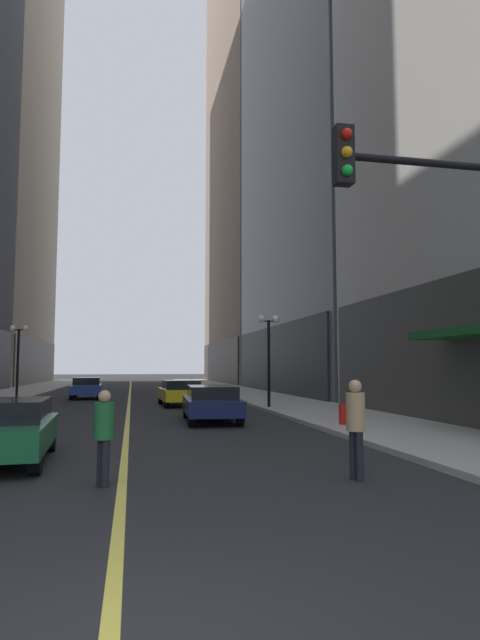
{
  "coord_description": "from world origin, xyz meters",
  "views": [
    {
      "loc": [
        0.13,
        -3.67,
        2.03
      ],
      "look_at": [
        7.96,
        34.75,
        5.47
      ],
      "focal_mm": 29.65,
      "sensor_mm": 36.0,
      "label": 1
    }
  ],
  "objects": [
    {
      "name": "ground_plane",
      "position": [
        0.0,
        35.0,
        0.0
      ],
      "size": [
        200.0,
        200.0,
        0.0
      ],
      "primitive_type": "plane",
      "color": "#262628"
    },
    {
      "name": "sidewalk_left",
      "position": [
        -8.25,
        35.0,
        0.07
      ],
      "size": [
        4.5,
        78.0,
        0.15
      ],
      "primitive_type": "cube",
      "color": "#ADA8A0",
      "rests_on": "ground"
    },
    {
      "name": "sidewalk_right",
      "position": [
        8.25,
        35.0,
        0.07
      ],
      "size": [
        4.5,
        78.0,
        0.15
      ],
      "primitive_type": "cube",
      "color": "#ADA8A0",
      "rests_on": "ground"
    },
    {
      "name": "lane_centre_stripe",
      "position": [
        0.0,
        35.0,
        0.0
      ],
      "size": [
        0.16,
        70.0,
        0.01
      ],
      "primitive_type": "cube",
      "color": "#E5D64C",
      "rests_on": "ground"
    },
    {
      "name": "building_right_far",
      "position": [
        15.89,
        60.0,
        34.41
      ],
      "size": [
        10.96,
        26.0,
        69.03
      ],
      "color": "gray",
      "rests_on": "ground"
    },
    {
      "name": "storefront_awning_right",
      "position": [
        9.69,
        9.66,
        2.98
      ],
      "size": [
        1.6,
        4.65,
        3.12
      ],
      "color": "#144C1E",
      "rests_on": "ground"
    },
    {
      "name": "car_green",
      "position": [
        -2.46,
        8.4,
        0.72
      ],
      "size": [
        1.99,
        4.13,
        1.32
      ],
      "color": "#196038",
      "rests_on": "ground"
    },
    {
      "name": "car_navy",
      "position": [
        3.01,
        15.67,
        0.72
      ],
      "size": [
        2.08,
        4.55,
        1.32
      ],
      "color": "#141E4C",
      "rests_on": "ground"
    },
    {
      "name": "car_yellow",
      "position": [
        2.59,
        23.79,
        0.72
      ],
      "size": [
        2.14,
        4.29,
        1.32
      ],
      "color": "yellow",
      "rests_on": "ground"
    },
    {
      "name": "car_blue",
      "position": [
        -2.66,
        31.22,
        0.72
      ],
      "size": [
        1.94,
        4.2,
        1.32
      ],
      "color": "navy",
      "rests_on": "ground"
    },
    {
      "name": "pedestrian_in_tan_trench",
      "position": [
        4.11,
        5.38,
        1.05
      ],
      "size": [
        0.43,
        0.43,
        1.79
      ],
      "color": "black",
      "rests_on": "ground"
    },
    {
      "name": "pedestrian_in_green_parka",
      "position": [
        -0.32,
        5.78,
        0.94
      ],
      "size": [
        0.46,
        0.46,
        1.62
      ],
      "color": "black",
      "rests_on": "ground"
    },
    {
      "name": "traffic_light_near_right",
      "position": [
        5.35,
        3.58,
        3.74
      ],
      "size": [
        3.43,
        0.35,
        5.65
      ],
      "color": "black",
      "rests_on": "ground"
    },
    {
      "name": "street_lamp_left_far",
      "position": [
        -6.4,
        29.1,
        3.26
      ],
      "size": [
        1.06,
        0.36,
        4.43
      ],
      "color": "black",
      "rests_on": "ground"
    },
    {
      "name": "street_lamp_right_mid",
      "position": [
        6.4,
        20.34,
        3.26
      ],
      "size": [
        1.06,
        0.36,
        4.43
      ],
      "color": "black",
      "rests_on": "ground"
    },
    {
      "name": "fire_hydrant_right",
      "position": [
        6.9,
        12.7,
        0.4
      ],
      "size": [
        0.28,
        0.28,
        0.8
      ],
      "primitive_type": "cylinder",
      "color": "red",
      "rests_on": "ground"
    }
  ]
}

